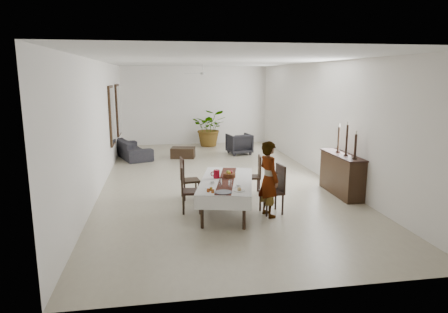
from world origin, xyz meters
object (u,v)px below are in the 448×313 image
red_pitcher (217,174)px  sofa (133,149)px  dining_table_top (227,181)px  sideboard_body (342,175)px  woman (269,179)px

red_pitcher → sofa: size_ratio=0.08×
red_pitcher → sofa: (-2.10, 5.93, -0.46)m
dining_table_top → red_pitcher: (-0.19, 0.18, 0.12)m
dining_table_top → red_pitcher: red_pitcher is taller
dining_table_top → sideboard_body: sideboard_body is taller
dining_table_top → sofa: 6.53m
red_pitcher → woman: (0.98, -0.61, 0.01)m
dining_table_top → woman: woman is taller
red_pitcher → sofa: 6.31m
sideboard_body → woman: bearing=-151.1°
woman → sideboard_body: size_ratio=0.97×
dining_table_top → woman: 0.91m
sideboard_body → sofa: size_ratio=0.75×
red_pitcher → sideboard_body: size_ratio=0.11×
dining_table_top → sideboard_body: (2.94, 0.76, -0.17)m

